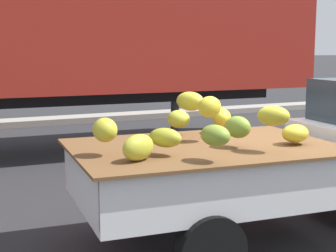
% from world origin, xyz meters
% --- Properties ---
extents(ground, '(220.00, 220.00, 0.00)m').
position_xyz_m(ground, '(0.00, 0.00, 0.00)').
color(ground, '#28282B').
extents(curb_strip, '(80.00, 0.80, 0.16)m').
position_xyz_m(curb_strip, '(0.00, 9.38, 0.08)').
color(curb_strip, gray).
rests_on(curb_strip, ground).
extents(semi_trailer, '(12.09, 3.06, 3.95)m').
position_xyz_m(semi_trailer, '(-2.25, 5.38, 2.54)').
color(semi_trailer, maroon).
rests_on(semi_trailer, ground).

